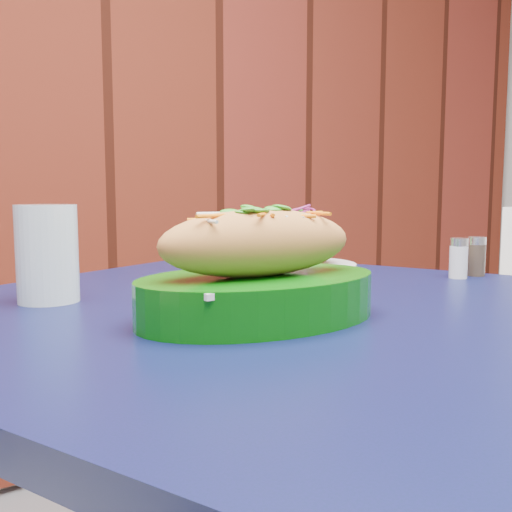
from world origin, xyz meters
TOP-DOWN VIEW (x-y plane):
  - cafe_table at (0.17, 1.79)m, footprint 1.05×1.05m
  - banh_mi_basket at (0.10, 1.72)m, footprint 0.28×0.19m
  - salad_plate at (0.37, 2.00)m, footprint 0.20×0.20m
  - water_glass at (-0.05, 1.95)m, footprint 0.07×0.07m
  - salt_shaker at (0.52, 1.79)m, footprint 0.03×0.03m
  - pepper_shaker at (0.57, 1.79)m, footprint 0.03×0.03m

SIDE VIEW (x-z plane):
  - cafe_table at x=0.17m, z-range 0.29..1.04m
  - salt_shaker at x=0.52m, z-range 0.75..0.81m
  - pepper_shaker at x=0.57m, z-range 0.75..0.81m
  - salad_plate at x=0.37m, z-range 0.74..0.85m
  - banh_mi_basket at x=0.10m, z-range 0.74..0.86m
  - water_glass at x=-0.05m, z-range 0.75..0.87m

